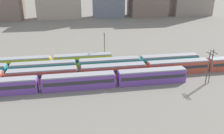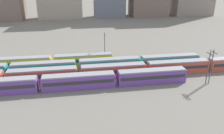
{
  "view_description": "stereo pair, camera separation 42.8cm",
  "coord_description": "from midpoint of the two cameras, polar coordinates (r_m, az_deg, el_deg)",
  "views": [
    {
      "loc": [
        24.25,
        -51.94,
        25.77
      ],
      "look_at": [
        34.55,
        7.8,
        2.04
      ],
      "focal_mm": 36.47,
      "sensor_mm": 36.0,
      "label": 1
    },
    {
      "loc": [
        24.67,
        -52.01,
        25.77
      ],
      "look_at": [
        34.55,
        7.8,
        2.04
      ],
      "focal_mm": 36.47,
      "sensor_mm": 36.0,
      "label": 2
    }
  ],
  "objects": [
    {
      "name": "train_track_2",
      "position": [
        66.78,
        -8.88,
        0.17
      ],
      "size": [
        74.7,
        3.06,
        3.75
      ],
      "color": "teal",
      "rests_on": "ground_plane"
    },
    {
      "name": "catenary_pole_0",
      "position": [
        63.26,
        23.47,
        0.51
      ],
      "size": [
        0.24,
        3.2,
        9.22
      ],
      "color": "#4C4C51",
      "rests_on": "ground_plane"
    },
    {
      "name": "catenary_pole_1",
      "position": [
        74.18,
        -2.07,
        5.36
      ],
      "size": [
        0.24,
        3.2,
        9.54
      ],
      "color": "#4C4C51",
      "rests_on": "ground_plane"
    },
    {
      "name": "train_track_0",
      "position": [
        57.9,
        -17.87,
        -4.07
      ],
      "size": [
        74.7,
        3.06,
        3.75
      ],
      "color": "#6B429E",
      "rests_on": "ground_plane"
    },
    {
      "name": "train_track_1",
      "position": [
        64.95,
        8.42,
        -0.42
      ],
      "size": [
        112.5,
        3.06,
        3.75
      ],
      "color": "#BC4C38",
      "rests_on": "ground_plane"
    },
    {
      "name": "train_track_3",
      "position": [
        73.55,
        -22.22,
        0.8
      ],
      "size": [
        55.8,
        3.06,
        3.75
      ],
      "color": "yellow",
      "rests_on": "ground_plane"
    },
    {
      "name": "catenary_pole_2",
      "position": [
        62.6,
        22.79,
        0.22
      ],
      "size": [
        0.24,
        3.2,
        8.85
      ],
      "color": "#4C4C51",
      "rests_on": "ground_plane"
    }
  ]
}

